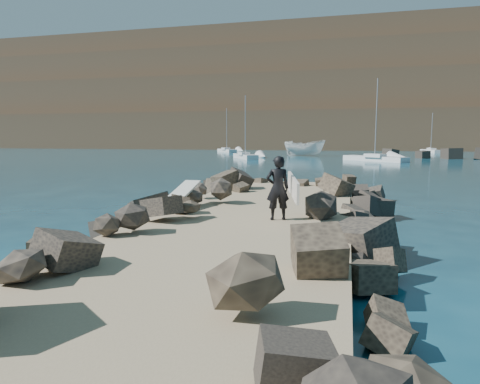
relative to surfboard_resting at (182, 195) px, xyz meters
The scene contains 13 objects.
ground 3.10m from the surfboard_resting, 25.92° to the right, with size 800.00×800.00×0.00m, color #0F384C.
jetty 4.26m from the surfboard_resting, 51.29° to the right, with size 6.00×26.00×0.60m, color #8C7759.
riprap_left 2.84m from the surfboard_resting, 95.66° to the right, with size 2.60×22.00×1.00m, color black.
riprap_right 6.21m from the surfboard_resting, 26.68° to the right, with size 2.60×22.00×1.00m, color black.
headland 159.93m from the surfboard_resting, 85.45° to the left, with size 360.00×140.00×32.00m, color #2D4919.
surfboard_resting is the anchor object (origin of this frame).
boat_imported 58.12m from the surfboard_resting, 91.57° to the left, with size 2.57×6.83×2.64m, color silver.
surfer_with_board 3.90m from the surfboard_resting, 21.36° to the right, with size 1.16×2.28×1.87m.
sailboat_e 75.23m from the surfboard_resting, 104.82° to the left, with size 5.81×7.31×9.25m.
sailboat_d 81.76m from the surfboard_resting, 74.78° to the left, with size 3.11×6.83×8.09m.
sailboat_c 44.92m from the surfboard_resting, 78.68° to the left, with size 8.03×7.35×10.58m.
sailboat_a 47.21m from the surfboard_resting, 100.90° to the left, with size 5.18×7.47×9.13m.
headland_buildings 155.69m from the surfboard_resting, 82.66° to the left, with size 137.50×30.50×5.00m.
Camera 1 is at (2.88, -12.38, 2.99)m, focal length 32.00 mm.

